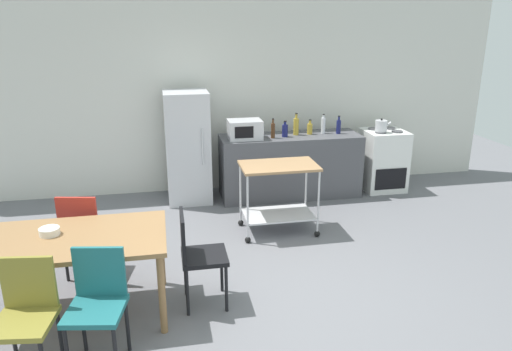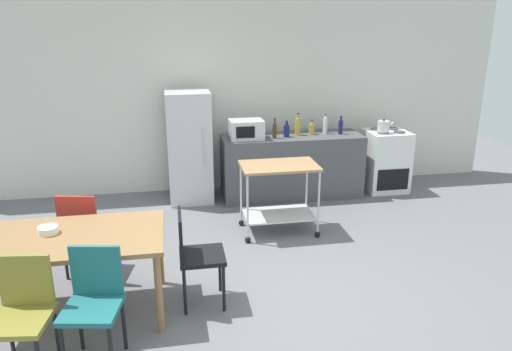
{
  "view_description": "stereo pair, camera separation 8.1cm",
  "coord_description": "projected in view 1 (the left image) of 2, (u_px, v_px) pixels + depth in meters",
  "views": [
    {
      "loc": [
        -0.89,
        -3.87,
        2.49
      ],
      "look_at": [
        0.12,
        1.2,
        0.8
      ],
      "focal_mm": 33.97,
      "sensor_mm": 36.0,
      "label": 1
    },
    {
      "loc": [
        -0.81,
        -3.89,
        2.49
      ],
      "look_at": [
        0.12,
        1.2,
        0.8
      ],
      "focal_mm": 33.97,
      "sensor_mm": 36.0,
      "label": 2
    }
  ],
  "objects": [
    {
      "name": "bottle_soy_sauce",
      "position": [
        310.0,
        128.0,
        6.92
      ],
      "size": [
        0.08,
        0.08,
        0.21
      ],
      "color": "gold",
      "rests_on": "kitchen_counter"
    },
    {
      "name": "chair_teal",
      "position": [
        97.0,
        300.0,
        3.55
      ],
      "size": [
        0.47,
        0.47,
        0.89
      ],
      "rotation": [
        0.0,
        0.0,
        -0.18
      ],
      "color": "#1E666B",
      "rests_on": "ground_plane"
    },
    {
      "name": "chair_red",
      "position": [
        83.0,
        229.0,
        4.75
      ],
      "size": [
        0.47,
        0.47,
        0.89
      ],
      "rotation": [
        0.0,
        0.0,
        2.94
      ],
      "color": "#B72D23",
      "rests_on": "ground_plane"
    },
    {
      "name": "fruit_bowl",
      "position": [
        49.0,
        231.0,
        4.06
      ],
      "size": [
        0.17,
        0.17,
        0.06
      ],
      "primitive_type": "cylinder",
      "color": "white",
      "rests_on": "dining_table"
    },
    {
      "name": "bottle_hot_sauce",
      "position": [
        339.0,
        126.0,
        6.95
      ],
      "size": [
        0.07,
        0.07,
        0.26
      ],
      "color": "navy",
      "rests_on": "kitchen_counter"
    },
    {
      "name": "kitchen_cart",
      "position": [
        279.0,
        187.0,
        5.76
      ],
      "size": [
        0.91,
        0.57,
        0.85
      ],
      "color": "#A37A51",
      "rests_on": "ground_plane"
    },
    {
      "name": "kettle",
      "position": [
        381.0,
        126.0,
        7.0
      ],
      "size": [
        0.24,
        0.17,
        0.19
      ],
      "color": "silver",
      "rests_on": "stove_oven"
    },
    {
      "name": "dining_table",
      "position": [
        76.0,
        245.0,
        4.06
      ],
      "size": [
        1.5,
        0.9,
        0.75
      ],
      "color": "olive",
      "rests_on": "ground_plane"
    },
    {
      "name": "stove_oven",
      "position": [
        383.0,
        160.0,
        7.28
      ],
      "size": [
        0.6,
        0.61,
        0.92
      ],
      "color": "white",
      "rests_on": "ground_plane"
    },
    {
      "name": "bottle_olive_oil",
      "position": [
        285.0,
        130.0,
        6.76
      ],
      "size": [
        0.08,
        0.08,
        0.23
      ],
      "color": "navy",
      "rests_on": "kitchen_counter"
    },
    {
      "name": "chair_olive",
      "position": [
        26.0,
        312.0,
        3.4
      ],
      "size": [
        0.45,
        0.45,
        0.89
      ],
      "rotation": [
        0.0,
        0.0,
        -0.14
      ],
      "color": "olive",
      "rests_on": "ground_plane"
    },
    {
      "name": "chair_black",
      "position": [
        197.0,
        252.0,
        4.27
      ],
      "size": [
        0.4,
        0.4,
        0.89
      ],
      "rotation": [
        0.0,
        0.0,
        1.56
      ],
      "color": "black",
      "rests_on": "ground_plane"
    },
    {
      "name": "back_wall",
      "position": [
        221.0,
        92.0,
        7.08
      ],
      "size": [
        8.4,
        0.12,
        2.9
      ],
      "primitive_type": "cube",
      "color": "silver",
      "rests_on": "ground_plane"
    },
    {
      "name": "bottle_vinegar",
      "position": [
        296.0,
        126.0,
        6.86
      ],
      "size": [
        0.08,
        0.08,
        0.31
      ],
      "color": "gold",
      "rests_on": "kitchen_counter"
    },
    {
      "name": "kitchen_counter",
      "position": [
        290.0,
        166.0,
        7.0
      ],
      "size": [
        2.0,
        0.64,
        0.9
      ],
      "primitive_type": "cube",
      "color": "#4C4C51",
      "rests_on": "ground_plane"
    },
    {
      "name": "microwave",
      "position": [
        245.0,
        129.0,
        6.64
      ],
      "size": [
        0.46,
        0.35,
        0.26
      ],
      "color": "silver",
      "rests_on": "kitchen_counter"
    },
    {
      "name": "ground_plane",
      "position": [
        268.0,
        296.0,
        4.55
      ],
      "size": [
        12.0,
        12.0,
        0.0
      ],
      "primitive_type": "plane",
      "color": "slate"
    },
    {
      "name": "refrigerator",
      "position": [
        188.0,
        147.0,
        6.72
      ],
      "size": [
        0.6,
        0.63,
        1.55
      ],
      "color": "silver",
      "rests_on": "ground_plane"
    },
    {
      "name": "bottle_sparkling_water",
      "position": [
        323.0,
        125.0,
        6.95
      ],
      "size": [
        0.06,
        0.06,
        0.28
      ],
      "color": "silver",
      "rests_on": "kitchen_counter"
    },
    {
      "name": "bottle_soda",
      "position": [
        273.0,
        130.0,
        6.68
      ],
      "size": [
        0.06,
        0.06,
        0.28
      ],
      "color": "#4C2D19",
      "rests_on": "kitchen_counter"
    }
  ]
}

